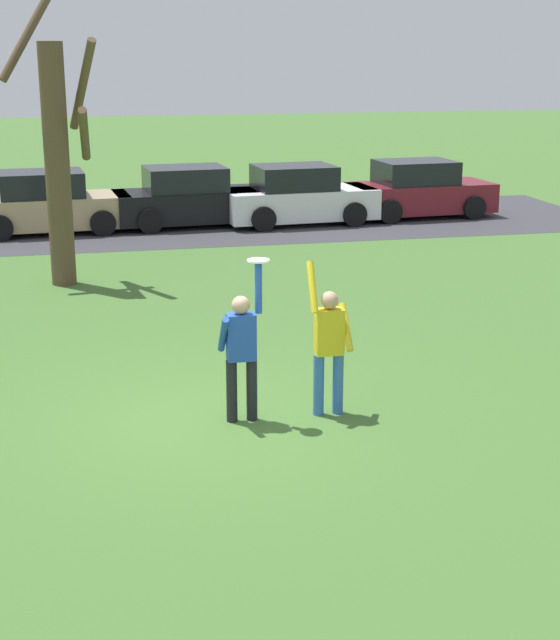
{
  "coord_description": "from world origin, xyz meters",
  "views": [
    {
      "loc": [
        -1.65,
        -11.46,
        4.59
      ],
      "look_at": [
        0.96,
        0.23,
        1.22
      ],
      "focal_mm": 53.92,
      "sensor_mm": 36.0,
      "label": 1
    }
  ],
  "objects_px": {
    "parked_car_black": "(190,199)",
    "bare_tree_tall": "(58,155)",
    "person_catcher": "(241,347)",
    "parked_car_white": "(298,197)",
    "person_defender": "(329,342)",
    "parked_car_maroon": "(418,191)",
    "parked_car_tan": "(47,205)",
    "frisbee_disc": "(258,260)"
  },
  "relations": [
    {
      "from": "person_defender",
      "to": "frisbee_disc",
      "type": "distance_m",
      "value": 1.44
    },
    {
      "from": "person_catcher",
      "to": "person_defender",
      "type": "bearing_deg",
      "value": -0.0
    },
    {
      "from": "frisbee_disc",
      "to": "parked_car_maroon",
      "type": "height_order",
      "value": "frisbee_disc"
    },
    {
      "from": "person_defender",
      "to": "parked_car_maroon",
      "type": "xyz_separation_m",
      "value": [
        6.61,
        14.41,
        -0.25
      ]
    },
    {
      "from": "parked_car_tan",
      "to": "parked_car_maroon",
      "type": "height_order",
      "value": "same"
    },
    {
      "from": "frisbee_disc",
      "to": "parked_car_black",
      "type": "bearing_deg",
      "value": 86.1
    },
    {
      "from": "bare_tree_tall",
      "to": "frisbee_disc",
      "type": "bearing_deg",
      "value": -73.83
    },
    {
      "from": "parked_car_white",
      "to": "bare_tree_tall",
      "type": "xyz_separation_m",
      "value": [
        -6.28,
        -5.8,
        1.88
      ]
    },
    {
      "from": "parked_car_white",
      "to": "parked_car_maroon",
      "type": "bearing_deg",
      "value": 2.25
    },
    {
      "from": "parked_car_tan",
      "to": "bare_tree_tall",
      "type": "height_order",
      "value": "bare_tree_tall"
    },
    {
      "from": "person_catcher",
      "to": "parked_car_black",
      "type": "distance_m",
      "value": 14.39
    },
    {
      "from": "person_catcher",
      "to": "parked_car_tan",
      "type": "xyz_separation_m",
      "value": [
        -2.54,
        14.13,
        -0.25
      ]
    },
    {
      "from": "parked_car_black",
      "to": "bare_tree_tall",
      "type": "xyz_separation_m",
      "value": [
        -3.36,
        -6.13,
        1.88
      ]
    },
    {
      "from": "frisbee_disc",
      "to": "parked_car_white",
      "type": "relative_size",
      "value": 0.07
    },
    {
      "from": "frisbee_disc",
      "to": "parked_car_maroon",
      "type": "xyz_separation_m",
      "value": [
        7.52,
        14.4,
        -1.37
      ]
    },
    {
      "from": "person_defender",
      "to": "parked_car_tan",
      "type": "relative_size",
      "value": 0.48
    },
    {
      "from": "person_catcher",
      "to": "parked_car_tan",
      "type": "distance_m",
      "value": 14.36
    },
    {
      "from": "parked_car_maroon",
      "to": "frisbee_disc",
      "type": "bearing_deg",
      "value": -121.43
    },
    {
      "from": "parked_car_white",
      "to": "person_defender",
      "type": "bearing_deg",
      "value": -105.87
    },
    {
      "from": "person_catcher",
      "to": "parked_car_white",
      "type": "relative_size",
      "value": 0.49
    },
    {
      "from": "person_catcher",
      "to": "parked_car_maroon",
      "type": "xyz_separation_m",
      "value": [
        7.75,
        14.39,
        -0.25
      ]
    },
    {
      "from": "parked_car_black",
      "to": "parked_car_white",
      "type": "distance_m",
      "value": 2.94
    },
    {
      "from": "person_catcher",
      "to": "parked_car_maroon",
      "type": "distance_m",
      "value": 16.35
    },
    {
      "from": "frisbee_disc",
      "to": "parked_car_white",
      "type": "distance_m",
      "value": 14.61
    },
    {
      "from": "parked_car_maroon",
      "to": "bare_tree_tall",
      "type": "height_order",
      "value": "bare_tree_tall"
    },
    {
      "from": "parked_car_maroon",
      "to": "bare_tree_tall",
      "type": "bearing_deg",
      "value": -151.83
    },
    {
      "from": "parked_car_black",
      "to": "parked_car_maroon",
      "type": "bearing_deg",
      "value": -3.32
    },
    {
      "from": "parked_car_tan",
      "to": "parked_car_maroon",
      "type": "bearing_deg",
      "value": -2.36
    },
    {
      "from": "parked_car_tan",
      "to": "bare_tree_tall",
      "type": "xyz_separation_m",
      "value": [
        0.38,
        -5.93,
        1.88
      ]
    },
    {
      "from": "person_catcher",
      "to": "person_defender",
      "type": "distance_m",
      "value": 1.14
    },
    {
      "from": "bare_tree_tall",
      "to": "parked_car_white",
      "type": "bearing_deg",
      "value": 42.74
    },
    {
      "from": "frisbee_disc",
      "to": "parked_car_tan",
      "type": "height_order",
      "value": "frisbee_disc"
    },
    {
      "from": "person_catcher",
      "to": "parked_car_maroon",
      "type": "height_order",
      "value": "person_catcher"
    },
    {
      "from": "person_defender",
      "to": "parked_car_maroon",
      "type": "height_order",
      "value": "person_defender"
    },
    {
      "from": "person_catcher",
      "to": "parked_car_white",
      "type": "height_order",
      "value": "person_catcher"
    },
    {
      "from": "parked_car_black",
      "to": "bare_tree_tall",
      "type": "distance_m",
      "value": 7.24
    },
    {
      "from": "parked_car_tan",
      "to": "parked_car_white",
      "type": "relative_size",
      "value": 1.0
    },
    {
      "from": "person_defender",
      "to": "frisbee_disc",
      "type": "bearing_deg",
      "value": 0.0
    },
    {
      "from": "parked_car_black",
      "to": "person_catcher",
      "type": "bearing_deg",
      "value": -98.64
    },
    {
      "from": "parked_car_white",
      "to": "bare_tree_tall",
      "type": "relative_size",
      "value": 0.71
    },
    {
      "from": "person_catcher",
      "to": "bare_tree_tall",
      "type": "distance_m",
      "value": 8.64
    },
    {
      "from": "person_catcher",
      "to": "parked_car_maroon",
      "type": "bearing_deg",
      "value": 62.26
    }
  ]
}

